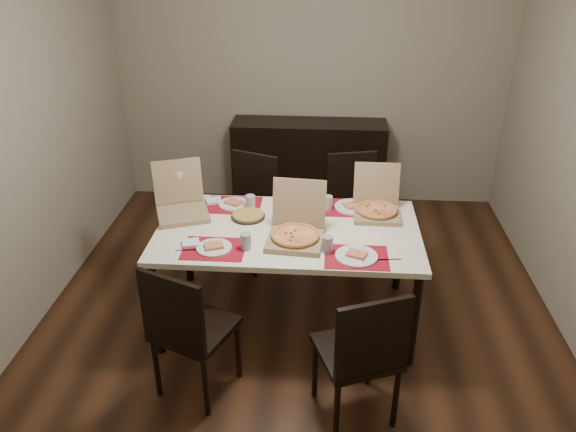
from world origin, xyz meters
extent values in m
cube|color=#402413|center=(0.00, 0.00, -0.01)|extent=(3.80, 4.00, 0.02)
cube|color=gray|center=(0.00, 2.01, 1.30)|extent=(3.80, 0.02, 2.60)
cube|color=gray|center=(-1.91, 0.00, 1.30)|extent=(0.02, 4.00, 2.60)
cube|color=black|center=(0.00, 1.78, 0.45)|extent=(1.50, 0.40, 0.90)
cube|color=white|center=(-0.07, -0.09, 0.73)|extent=(1.80, 1.00, 0.04)
cylinder|color=black|center=(-0.91, -0.53, 0.35)|extent=(0.06, 0.06, 0.71)
cylinder|color=black|center=(0.77, -0.53, 0.35)|extent=(0.06, 0.06, 0.71)
cylinder|color=black|center=(-0.91, 0.35, 0.35)|extent=(0.06, 0.06, 0.71)
cylinder|color=black|center=(0.77, 0.35, 0.35)|extent=(0.06, 0.06, 0.71)
cube|color=black|center=(-0.58, -0.83, 0.45)|extent=(0.55, 0.55, 0.04)
cube|color=black|center=(-0.66, -1.00, 0.70)|extent=(0.40, 0.19, 0.46)
cylinder|color=black|center=(-0.82, -0.92, 0.21)|extent=(0.04, 0.04, 0.43)
cylinder|color=black|center=(-0.49, -1.06, 0.21)|extent=(0.04, 0.04, 0.43)
cylinder|color=black|center=(-0.68, -0.59, 0.21)|extent=(0.04, 0.04, 0.43)
cylinder|color=black|center=(-0.35, -0.73, 0.21)|extent=(0.04, 0.04, 0.43)
cube|color=black|center=(0.38, -0.97, 0.45)|extent=(0.54, 0.54, 0.04)
cube|color=black|center=(0.45, -1.15, 0.70)|extent=(0.40, 0.18, 0.46)
cylinder|color=black|center=(0.27, -1.20, 0.21)|extent=(0.04, 0.04, 0.43)
cylinder|color=black|center=(0.61, -1.07, 0.21)|extent=(0.04, 0.04, 0.43)
cylinder|color=black|center=(0.14, -0.87, 0.21)|extent=(0.04, 0.04, 0.43)
cylinder|color=black|center=(0.48, -0.74, 0.21)|extent=(0.04, 0.04, 0.43)
cube|color=black|center=(-0.49, 0.67, 0.45)|extent=(0.55, 0.55, 0.04)
cube|color=black|center=(-0.42, 0.85, 0.70)|extent=(0.40, 0.18, 0.46)
cylinder|color=black|center=(-0.25, 0.77, 0.21)|extent=(0.04, 0.04, 0.43)
cylinder|color=black|center=(-0.59, 0.90, 0.21)|extent=(0.04, 0.04, 0.43)
cylinder|color=black|center=(-0.39, 0.44, 0.21)|extent=(0.04, 0.04, 0.43)
cylinder|color=black|center=(-0.72, 0.57, 0.21)|extent=(0.04, 0.04, 0.43)
cube|color=black|center=(0.43, 0.74, 0.45)|extent=(0.51, 0.51, 0.04)
cube|color=black|center=(0.39, 0.92, 0.70)|extent=(0.42, 0.13, 0.46)
cylinder|color=black|center=(0.57, 0.95, 0.21)|extent=(0.04, 0.04, 0.43)
cylinder|color=black|center=(0.22, 0.87, 0.21)|extent=(0.04, 0.04, 0.43)
cylinder|color=black|center=(0.65, 0.60, 0.21)|extent=(0.04, 0.04, 0.43)
cylinder|color=black|center=(0.30, 0.52, 0.21)|extent=(0.04, 0.04, 0.43)
cube|color=#A90B1F|center=(-0.53, -0.39, 0.75)|extent=(0.40, 0.30, 0.00)
cylinder|color=white|center=(-0.53, -0.39, 0.76)|extent=(0.23, 0.23, 0.01)
cube|color=#F7CB7B|center=(-0.53, -0.39, 0.78)|extent=(0.14, 0.13, 0.02)
cylinder|color=#989AA2|center=(-0.33, -0.38, 0.81)|extent=(0.07, 0.07, 0.11)
cube|color=#B2B2B7|center=(-0.68, -0.42, 0.75)|extent=(0.20, 0.04, 0.00)
cube|color=white|center=(-0.69, -0.35, 0.76)|extent=(0.13, 0.13, 0.02)
cube|color=#A90B1F|center=(0.38, -0.43, 0.75)|extent=(0.40, 0.30, 0.00)
cylinder|color=white|center=(0.38, -0.43, 0.76)|extent=(0.27, 0.27, 0.01)
cube|color=#F7CB7B|center=(0.38, -0.43, 0.78)|extent=(0.14, 0.13, 0.02)
cylinder|color=#989AA2|center=(0.20, -0.37, 0.81)|extent=(0.07, 0.07, 0.11)
cube|color=#B2B2B7|center=(0.56, -0.45, 0.75)|extent=(0.20, 0.04, 0.00)
cube|color=#A90B1F|center=(-0.50, 0.24, 0.75)|extent=(0.40, 0.30, 0.00)
cylinder|color=white|center=(-0.50, 0.24, 0.76)|extent=(0.23, 0.23, 0.01)
cube|color=#F7CB7B|center=(-0.50, 0.24, 0.78)|extent=(0.15, 0.14, 0.02)
cylinder|color=#989AA2|center=(-0.37, 0.19, 0.81)|extent=(0.07, 0.07, 0.11)
cube|color=#B2B2B7|center=(-0.70, 0.25, 0.75)|extent=(0.20, 0.04, 0.00)
cube|color=white|center=(-0.66, 0.28, 0.76)|extent=(0.13, 0.13, 0.02)
cube|color=#A90B1F|center=(0.38, 0.26, 0.75)|extent=(0.40, 0.30, 0.00)
cylinder|color=white|center=(0.38, 0.26, 0.76)|extent=(0.26, 0.26, 0.01)
cube|color=#F7CB7B|center=(0.38, 0.26, 0.78)|extent=(0.15, 0.14, 0.02)
cylinder|color=#989AA2|center=(0.19, 0.22, 0.81)|extent=(0.07, 0.07, 0.11)
cube|color=#B2B2B7|center=(0.53, 0.24, 0.75)|extent=(0.20, 0.04, 0.00)
cube|color=white|center=(0.07, -0.19, 0.76)|extent=(0.16, 0.16, 0.02)
cube|color=#927854|center=(-0.01, -0.26, 0.77)|extent=(0.39, 0.39, 0.04)
cube|color=#927854|center=(0.00, -0.09, 0.95)|extent=(0.36, 0.11, 0.32)
cylinder|color=#F7CB7B|center=(-0.01, -0.26, 0.79)|extent=(0.33, 0.33, 0.02)
cube|color=#927854|center=(0.54, 0.15, 0.77)|extent=(0.33, 0.33, 0.03)
cube|color=#927854|center=(0.55, 0.32, 0.93)|extent=(0.33, 0.08, 0.30)
cylinder|color=#F7CB7B|center=(0.54, 0.15, 0.79)|extent=(0.28, 0.28, 0.02)
cube|color=#927854|center=(-0.84, 0.05, 0.77)|extent=(0.45, 0.45, 0.04)
cube|color=#927854|center=(-0.90, 0.22, 0.95)|extent=(0.36, 0.20, 0.32)
cylinder|color=black|center=(-0.37, 0.06, 0.76)|extent=(0.24, 0.24, 0.01)
cylinder|color=gold|center=(-0.37, 0.06, 0.77)|extent=(0.22, 0.22, 0.02)
imported|color=white|center=(-0.01, 0.06, 0.76)|extent=(0.14, 0.14, 0.03)
cylinder|color=silver|center=(-0.91, 0.27, 0.88)|extent=(0.10, 0.10, 0.26)
cylinder|color=#921006|center=(-0.91, 0.27, 0.88)|extent=(0.10, 0.10, 0.09)
cylinder|color=#921006|center=(-0.91, 0.27, 1.04)|extent=(0.03, 0.03, 0.05)
camera|label=1|loc=(0.16, -3.45, 2.61)|focal=35.00mm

